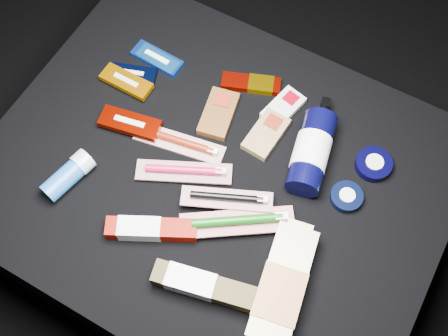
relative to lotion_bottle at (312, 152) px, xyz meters
The scene contains 22 objects.
ground 0.48m from the lotion_bottle, 142.09° to the right, with size 3.00×3.00×0.00m, color black.
cloth_table 0.31m from the lotion_bottle, 142.09° to the right, with size 0.98×0.78×0.40m, color black.
luna_bar_0 0.43m from the lotion_bottle, behind, with size 0.13×0.05×0.02m.
luna_bar_1 0.43m from the lotion_bottle, behind, with size 0.11×0.05×0.01m.
luna_bar_2 0.46m from the lotion_bottle, behind, with size 0.12×0.08×0.02m.
luna_bar_3 0.46m from the lotion_bottle, behind, with size 0.12×0.05×0.02m.
luna_bar_4 0.40m from the lotion_bottle, 162.33° to the right, with size 0.14×0.08×0.02m.
clif_bar_0 0.23m from the lotion_bottle, behind, with size 0.09×0.13×0.02m.
clif_bar_1 0.14m from the lotion_bottle, 139.93° to the left, with size 0.08×0.11×0.02m.
clif_bar_2 0.11m from the lotion_bottle, behind, with size 0.07×0.12×0.02m.
power_bar 0.23m from the lotion_bottle, 150.51° to the left, with size 0.14×0.09×0.02m.
lotion_bottle is the anchor object (origin of this frame).
cream_tin_upper 0.14m from the lotion_bottle, 22.24° to the left, with size 0.08×0.08×0.02m.
cream_tin_lower 0.12m from the lotion_bottle, 23.25° to the right, with size 0.07×0.07×0.02m.
bodywash_bottle 0.30m from the lotion_bottle, 75.49° to the right, with size 0.12×0.25×0.05m.
deodorant_stick 0.52m from the lotion_bottle, 145.47° to the right, with size 0.07×0.12×0.05m.
toothbrush_pack_0 0.29m from the lotion_bottle, 158.38° to the right, with size 0.21×0.08×0.02m.
toothbrush_pack_1 0.27m from the lotion_bottle, 143.40° to the right, with size 0.21×0.13×0.02m.
toothbrush_pack_2 0.22m from the lotion_bottle, 106.72° to the right, with size 0.22×0.18×0.03m.
toothbrush_pack_3 0.21m from the lotion_bottle, 120.76° to the right, with size 0.19×0.12×0.02m.
toothpaste_carton_red 0.38m from the lotion_bottle, 124.96° to the right, with size 0.18×0.12×0.04m.
toothpaste_carton_green 0.37m from the lotion_bottle, 100.63° to the right, with size 0.21×0.09×0.04m.
Camera 1 is at (0.26, -0.43, 1.50)m, focal length 45.00 mm.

